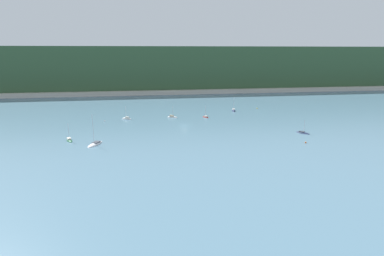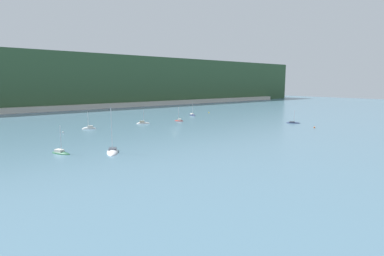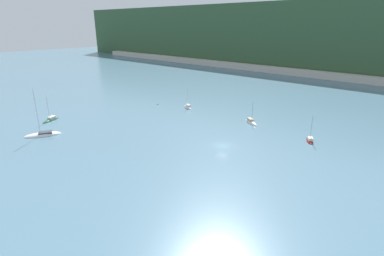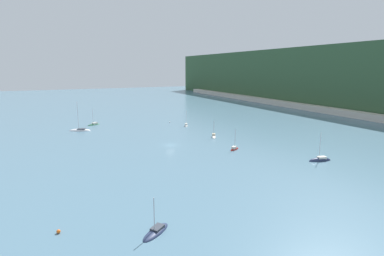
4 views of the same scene
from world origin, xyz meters
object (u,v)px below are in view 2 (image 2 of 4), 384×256
(sailboat_1, at_px, (179,121))
(sailboat_3, at_px, (61,153))
(mooring_buoy_0, at_px, (314,127))
(mooring_buoy_2, at_px, (63,132))
(sailboat_0, at_px, (143,123))
(sailboat_4, at_px, (89,129))
(sailboat_5, at_px, (293,123))
(mooring_buoy_1, at_px, (209,113))
(sailboat_2, at_px, (192,115))
(sailboat_6, at_px, (113,152))

(sailboat_1, distance_m, sailboat_3, 70.84)
(sailboat_3, height_order, mooring_buoy_0, sailboat_3)
(mooring_buoy_0, xyz_separation_m, mooring_buoy_2, (-81.85, 49.90, -0.04))
(sailboat_3, bearing_deg, mooring_buoy_0, 54.35)
(sailboat_0, bearing_deg, sailboat_1, 20.97)
(sailboat_4, height_order, mooring_buoy_2, sailboat_4)
(sailboat_5, xyz_separation_m, mooring_buoy_2, (-88.03, 36.23, 0.20))
(mooring_buoy_1, relative_size, mooring_buoy_2, 1.14)
(sailboat_5, bearing_deg, sailboat_1, -174.06)
(sailboat_2, distance_m, sailboat_4, 62.92)
(sailboat_6, relative_size, mooring_buoy_0, 20.79)
(sailboat_0, bearing_deg, mooring_buoy_0, -19.62)
(sailboat_4, height_order, sailboat_5, sailboat_4)
(sailboat_5, height_order, mooring_buoy_2, sailboat_5)
(sailboat_3, bearing_deg, sailboat_1, 93.80)
(sailboat_1, distance_m, sailboat_5, 51.75)
(sailboat_6, xyz_separation_m, mooring_buoy_2, (-1.41, 39.58, 0.19))
(sailboat_6, bearing_deg, sailboat_3, -96.29)
(sailboat_1, distance_m, sailboat_6, 65.52)
(sailboat_4, height_order, mooring_buoy_1, sailboat_4)
(sailboat_2, xyz_separation_m, sailboat_6, (-70.99, -55.86, -0.02))
(sailboat_4, relative_size, mooring_buoy_1, 12.38)
(sailboat_2, relative_size, mooring_buoy_1, 14.66)
(sailboat_0, relative_size, sailboat_3, 0.91)
(mooring_buoy_2, bearing_deg, sailboat_3, -106.27)
(sailboat_3, relative_size, sailboat_6, 0.61)
(sailboat_4, relative_size, mooring_buoy_0, 12.46)
(sailboat_3, bearing_deg, sailboat_0, 104.62)
(sailboat_3, relative_size, mooring_buoy_2, 14.39)
(sailboat_0, relative_size, mooring_buoy_2, 13.09)
(mooring_buoy_1, bearing_deg, mooring_buoy_0, -95.55)
(sailboat_2, height_order, sailboat_5, sailboat_2)
(sailboat_4, bearing_deg, mooring_buoy_1, -142.29)
(sailboat_0, xyz_separation_m, mooring_buoy_2, (-34.78, -3.99, 0.15))
(sailboat_2, bearing_deg, mooring_buoy_0, 20.88)
(sailboat_3, relative_size, sailboat_5, 1.21)
(sailboat_0, distance_m, mooring_buoy_1, 56.56)
(mooring_buoy_0, relative_size, mooring_buoy_1, 0.99)
(sailboat_5, xyz_separation_m, mooring_buoy_0, (-6.18, -13.67, 0.23))
(sailboat_5, bearing_deg, sailboat_4, -154.67)
(mooring_buoy_2, bearing_deg, sailboat_0, 6.55)
(sailboat_3, relative_size, mooring_buoy_0, 12.73)
(mooring_buoy_1, bearing_deg, sailboat_1, -151.62)
(sailboat_6, relative_size, mooring_buoy_2, 23.50)
(sailboat_5, xyz_separation_m, mooring_buoy_1, (0.71, 57.20, 0.24))
(sailboat_0, relative_size, sailboat_1, 1.02)
(sailboat_4, bearing_deg, sailboat_1, -157.86)
(sailboat_0, height_order, sailboat_3, sailboat_3)
(sailboat_2, distance_m, mooring_buoy_0, 66.84)
(sailboat_2, bearing_deg, mooring_buoy_2, -64.58)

